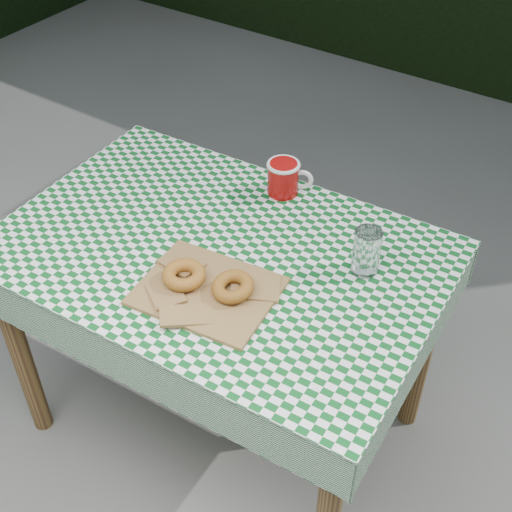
# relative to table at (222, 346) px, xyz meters

# --- Properties ---
(ground) EXTENTS (60.00, 60.00, 0.00)m
(ground) POSITION_rel_table_xyz_m (-0.18, -0.17, -0.38)
(ground) COLOR #5A5A54
(ground) RESTS_ON ground
(table) EXTENTS (1.19, 0.82, 0.75)m
(table) POSITION_rel_table_xyz_m (0.00, 0.00, 0.00)
(table) COLOR #4F2D1B
(table) RESTS_ON ground
(tablecloth) EXTENTS (1.21, 0.84, 0.01)m
(tablecloth) POSITION_rel_table_xyz_m (0.00, -0.00, 0.38)
(tablecloth) COLOR #0C4D1B
(tablecloth) RESTS_ON table
(paper_bag) EXTENTS (0.36, 0.30, 0.02)m
(paper_bag) POSITION_rel_table_xyz_m (0.07, -0.15, 0.39)
(paper_bag) COLOR #9B7843
(paper_bag) RESTS_ON tablecloth
(bagel_front) EXTENTS (0.15, 0.15, 0.03)m
(bagel_front) POSITION_rel_table_xyz_m (0.01, -0.16, 0.42)
(bagel_front) COLOR #A57722
(bagel_front) RESTS_ON paper_bag
(bagel_back) EXTENTS (0.14, 0.14, 0.03)m
(bagel_back) POSITION_rel_table_xyz_m (0.13, -0.12, 0.42)
(bagel_back) COLOR brown
(bagel_back) RESTS_ON paper_bag
(coffee_mug) EXTENTS (0.24, 0.24, 0.10)m
(coffee_mug) POSITION_rel_table_xyz_m (0.01, 0.32, 0.43)
(coffee_mug) COLOR #9C0B0A
(coffee_mug) RESTS_ON tablecloth
(drinking_glass) EXTENTS (0.09, 0.09, 0.13)m
(drinking_glass) POSITION_rel_table_xyz_m (0.36, 0.14, 0.44)
(drinking_glass) COLOR white
(drinking_glass) RESTS_ON tablecloth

